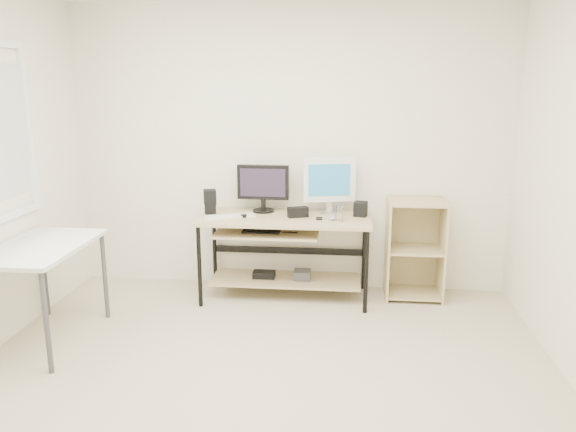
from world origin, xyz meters
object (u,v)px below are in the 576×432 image
Objects in this scene: white_imac at (329,181)px; audio_controller at (210,204)px; shelf_unit at (414,248)px; black_monitor at (263,185)px; side_table at (41,256)px; desk at (282,240)px.

audio_controller is (-1.08, -0.08, -0.22)m from white_imac.
audio_controller is at bearing -178.13° from shelf_unit.
shelf_unit is 1.92× the size of black_monitor.
side_table is at bearing -163.78° from white_imac.
desk is 1.50× the size of side_table.
shelf_unit is 6.14× the size of audio_controller.
shelf_unit is 1.47m from black_monitor.
shelf_unit is at bearing 7.77° from desk.
white_imac reaches higher than black_monitor.
shelf_unit is at bearing 23.33° from side_table.
desk is 1.19m from shelf_unit.
black_monitor reaches higher than shelf_unit.
black_monitor is (1.46, 1.23, 0.33)m from side_table.
shelf_unit is 1.78× the size of white_imac.
shelf_unit is at bearing 4.69° from audio_controller.
desk is 2.97× the size of white_imac.
white_imac reaches higher than side_table.
audio_controller reaches higher than side_table.
black_monitor is 0.52m from audio_controller.
white_imac is 3.45× the size of audio_controller.
side_table is 1.11× the size of shelf_unit.
side_table is at bearing -147.35° from desk.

